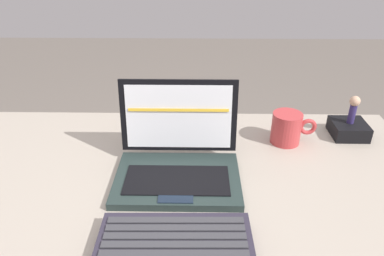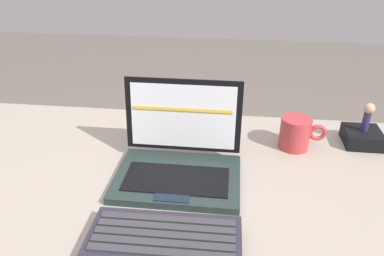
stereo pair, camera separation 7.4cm
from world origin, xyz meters
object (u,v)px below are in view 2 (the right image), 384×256
Objects in this scene: laptop_front at (179,159)px; external_keyboard at (164,241)px; figurine at (368,115)px; coffee_mug at (296,133)px; figurine_stand at (362,137)px.

external_keyboard is at bearing -88.46° from laptop_front.
laptop_front is 0.55m from figurine.
figurine is at bearing 11.89° from coffee_mug.
figurine is (-0.00, 0.00, 0.07)m from figurine_stand.
figurine_stand is 0.78× the size of coffee_mug.
laptop_front is 2.38× the size of coffee_mug.
figurine_stand is at bearing 42.58° from external_keyboard.
laptop_front reaches higher than figurine.
figurine_stand reaches higher than external_keyboard.
laptop_front is at bearing -157.36° from figurine_stand.
laptop_front is at bearing 91.54° from external_keyboard.
external_keyboard is 2.34× the size of coffee_mug.
figurine is 0.66× the size of coffee_mug.
coffee_mug is (0.31, 0.17, 0.00)m from laptop_front.
figurine_stand is 1.18× the size of figurine.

